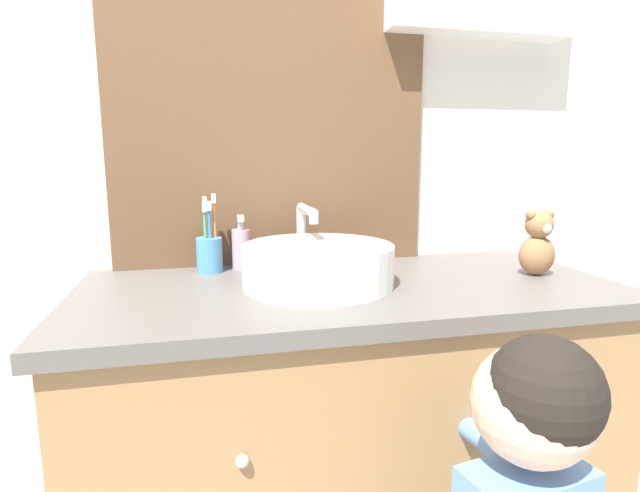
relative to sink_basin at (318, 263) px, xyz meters
name	(u,v)px	position (x,y,z in m)	size (l,w,h in m)	color
wall_back	(327,90)	(0.09, 0.29, 0.41)	(3.20, 0.18, 2.50)	silver
vanity_counter	(349,446)	(0.08, -0.01, -0.46)	(1.22, 0.56, 0.82)	#A37A4C
sink_basin	(318,263)	(0.00, 0.00, 0.00)	(0.34, 0.39, 0.17)	white
toothbrush_holder	(209,251)	(-0.24, 0.18, 0.00)	(0.06, 0.06, 0.20)	#4C93C6
soap_dispenser	(241,248)	(-0.16, 0.21, 0.01)	(0.05, 0.05, 0.14)	#CCA3BC
teddy_bear	(538,244)	(0.54, -0.03, 0.03)	(0.09, 0.08, 0.16)	#9E7047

